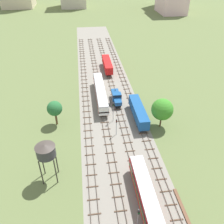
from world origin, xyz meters
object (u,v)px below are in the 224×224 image
signal_post_nearest (113,110)px  signal_post_near (138,216)px  passenger_coach_left_midfar (100,92)px  signal_post_mid (116,125)px  shunter_loco_centre_left_mid (116,97)px  freight_boxcar_centre_near (138,111)px  passenger_coach_centre_left_nearest (150,207)px  freight_boxcar_centre_left_far (107,64)px  water_tower (46,151)px

signal_post_nearest → signal_post_near: signal_post_nearest is taller
passenger_coach_left_midfar → signal_post_mid: bearing=-82.6°
shunter_loco_centre_left_mid → signal_post_mid: bearing=-98.6°
freight_boxcar_centre_near → signal_post_nearest: bearing=-178.1°
signal_post_nearest → signal_post_near: bearing=-90.0°
passenger_coach_centre_left_nearest → freight_boxcar_centre_left_far: bearing=90.0°
shunter_loco_centre_left_mid → water_tower: bearing=-122.7°
water_tower → signal_post_nearest: bearing=49.4°
passenger_coach_centre_left_nearest → signal_post_near: bearing=-148.1°
shunter_loco_centre_left_mid → freight_boxcar_centre_left_far: size_ratio=0.60×
signal_post_nearest → passenger_coach_centre_left_nearest: bearing=-85.3°
freight_boxcar_centre_left_far → water_tower: bearing=-108.9°
passenger_coach_centre_left_nearest → signal_post_nearest: signal_post_nearest is taller
passenger_coach_left_midfar → freight_boxcar_centre_left_far: size_ratio=1.57×
signal_post_near → signal_post_mid: 24.56m
freight_boxcar_centre_left_far → signal_post_near: (-2.37, -64.52, 0.51)m
freight_boxcar_centre_left_far → passenger_coach_centre_left_nearest: bearing=-90.0°
passenger_coach_left_midfar → signal_post_nearest: size_ratio=3.74×
passenger_coach_centre_left_nearest → freight_boxcar_centre_near: passenger_coach_centre_left_nearest is taller
freight_boxcar_centre_left_far → water_tower: water_tower is taller
freight_boxcar_centre_near → freight_boxcar_centre_left_far: 34.11m
signal_post_near → signal_post_mid: (0.00, 24.56, 0.20)m
freight_boxcar_centre_near → passenger_coach_left_midfar: size_ratio=0.64×
shunter_loco_centre_left_mid → water_tower: size_ratio=0.92×
freight_boxcar_centre_left_far → signal_post_near: size_ratio=3.04×
water_tower → signal_post_near: size_ratio=1.99×
freight_boxcar_centre_near → signal_post_near: 31.55m
passenger_coach_left_midfar → water_tower: bearing=-113.3°
shunter_loco_centre_left_mid → passenger_coach_left_midfar: passenger_coach_left_midfar is taller
passenger_coach_centre_left_nearest → signal_post_near: 2.81m
signal_post_mid → passenger_coach_centre_left_nearest: bearing=-84.1°
shunter_loco_centre_left_mid → passenger_coach_left_midfar: (-4.73, 2.58, 0.60)m
freight_boxcar_centre_near → signal_post_near: size_ratio=3.04×
passenger_coach_centre_left_nearest → water_tower: (-17.78, 11.05, 5.01)m
passenger_coach_centre_left_nearest → water_tower: water_tower is taller
freight_boxcar_centre_left_far → water_tower: size_ratio=1.53×
freight_boxcar_centre_left_far → freight_boxcar_centre_near: bearing=-82.0°
passenger_coach_centre_left_nearest → signal_post_near: (-2.37, -1.47, 0.35)m
signal_post_near → freight_boxcar_centre_left_far: bearing=87.9°
water_tower → freight_boxcar_centre_near: bearing=39.0°
signal_post_mid → shunter_loco_centre_left_mid: bearing=81.4°
passenger_coach_centre_left_nearest → water_tower: size_ratio=2.40×
shunter_loco_centre_left_mid → signal_post_nearest: signal_post_nearest is taller
shunter_loco_centre_left_mid → freight_boxcar_centre_left_far: bearing=90.0°
water_tower → shunter_loco_centre_left_mid: bearing=57.3°
water_tower → passenger_coach_centre_left_nearest: bearing=-31.9°
signal_post_near → freight_boxcar_centre_near: bearing=77.0°
freight_boxcar_centre_left_far → signal_post_nearest: signal_post_nearest is taller
signal_post_nearest → signal_post_near: (0.00, -30.51, -0.74)m
signal_post_mid → freight_boxcar_centre_left_far: bearing=86.6°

